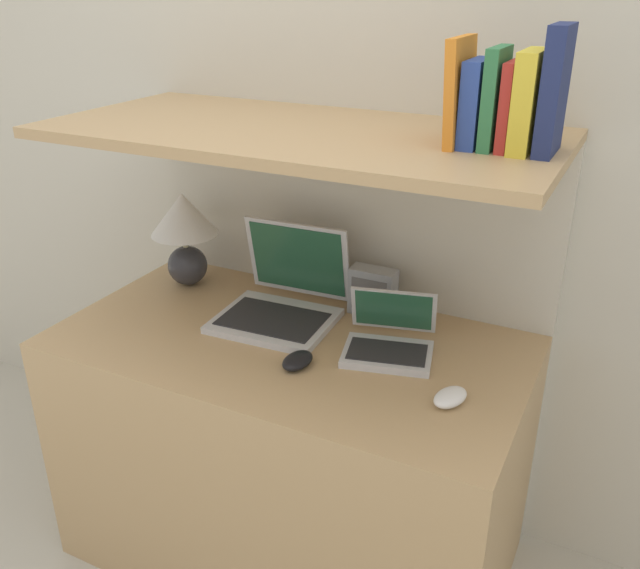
{
  "coord_description": "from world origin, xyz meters",
  "views": [
    {
      "loc": [
        0.8,
        -1.07,
        1.67
      ],
      "look_at": [
        0.1,
        0.35,
        0.95
      ],
      "focal_mm": 38.0,
      "sensor_mm": 36.0,
      "label": 1
    }
  ],
  "objects_px": {
    "router_box": "(373,292)",
    "book_green": "(495,98)",
    "table_lamp": "(184,228)",
    "book_red": "(510,106)",
    "computer_mouse": "(297,361)",
    "book_orange": "(460,92)",
    "book_navy": "(554,91)",
    "laptop_large": "(282,301)",
    "book_yellow": "(528,102)",
    "laptop_small": "(389,340)",
    "second_mouse": "(450,397)",
    "book_blue": "(476,103)"
  },
  "relations": [
    {
      "from": "second_mouse",
      "to": "book_navy",
      "type": "relative_size",
      "value": 0.44
    },
    {
      "from": "table_lamp",
      "to": "book_blue",
      "type": "relative_size",
      "value": 1.65
    },
    {
      "from": "table_lamp",
      "to": "computer_mouse",
      "type": "distance_m",
      "value": 0.66
    },
    {
      "from": "second_mouse",
      "to": "book_yellow",
      "type": "xyz_separation_m",
      "value": [
        0.06,
        0.17,
        0.65
      ]
    },
    {
      "from": "router_box",
      "to": "table_lamp",
      "type": "bearing_deg",
      "value": -173.72
    },
    {
      "from": "book_navy",
      "to": "table_lamp",
      "type": "bearing_deg",
      "value": 173.98
    },
    {
      "from": "book_green",
      "to": "book_orange",
      "type": "bearing_deg",
      "value": 180.0
    },
    {
      "from": "book_yellow",
      "to": "book_orange",
      "type": "relative_size",
      "value": 0.91
    },
    {
      "from": "computer_mouse",
      "to": "second_mouse",
      "type": "xyz_separation_m",
      "value": [
        0.4,
        0.01,
        0.0
      ]
    },
    {
      "from": "book_red",
      "to": "book_orange",
      "type": "bearing_deg",
      "value": 180.0
    },
    {
      "from": "router_box",
      "to": "laptop_small",
      "type": "bearing_deg",
      "value": -56.03
    },
    {
      "from": "router_box",
      "to": "book_orange",
      "type": "distance_m",
      "value": 0.69
    },
    {
      "from": "laptop_large",
      "to": "book_navy",
      "type": "distance_m",
      "value": 0.94
    },
    {
      "from": "router_box",
      "to": "book_red",
      "type": "distance_m",
      "value": 0.72
    },
    {
      "from": "table_lamp",
      "to": "router_box",
      "type": "bearing_deg",
      "value": 6.28
    },
    {
      "from": "router_box",
      "to": "book_red",
      "type": "relative_size",
      "value": 0.77
    },
    {
      "from": "book_red",
      "to": "book_orange",
      "type": "height_order",
      "value": "book_orange"
    },
    {
      "from": "second_mouse",
      "to": "book_green",
      "type": "distance_m",
      "value": 0.68
    },
    {
      "from": "book_navy",
      "to": "book_red",
      "type": "bearing_deg",
      "value": 180.0
    },
    {
      "from": "laptop_large",
      "to": "book_red",
      "type": "bearing_deg",
      "value": -4.14
    },
    {
      "from": "laptop_small",
      "to": "book_yellow",
      "type": "height_order",
      "value": "book_yellow"
    },
    {
      "from": "book_navy",
      "to": "book_orange",
      "type": "height_order",
      "value": "book_navy"
    },
    {
      "from": "laptop_large",
      "to": "book_green",
      "type": "relative_size",
      "value": 1.63
    },
    {
      "from": "table_lamp",
      "to": "book_orange",
      "type": "xyz_separation_m",
      "value": [
        0.87,
        -0.11,
        0.49
      ]
    },
    {
      "from": "table_lamp",
      "to": "book_green",
      "type": "xyz_separation_m",
      "value": [
        0.95,
        -0.11,
        0.48
      ]
    },
    {
      "from": "second_mouse",
      "to": "book_green",
      "type": "bearing_deg",
      "value": 92.08
    },
    {
      "from": "book_yellow",
      "to": "book_red",
      "type": "distance_m",
      "value": 0.04
    },
    {
      "from": "table_lamp",
      "to": "second_mouse",
      "type": "height_order",
      "value": "table_lamp"
    },
    {
      "from": "laptop_small",
      "to": "book_green",
      "type": "distance_m",
      "value": 0.67
    },
    {
      "from": "book_red",
      "to": "book_green",
      "type": "distance_m",
      "value": 0.04
    },
    {
      "from": "computer_mouse",
      "to": "book_red",
      "type": "relative_size",
      "value": 0.58
    },
    {
      "from": "laptop_large",
      "to": "book_green",
      "type": "height_order",
      "value": "book_green"
    },
    {
      "from": "router_box",
      "to": "book_yellow",
      "type": "bearing_deg",
      "value": -24.0
    },
    {
      "from": "book_orange",
      "to": "book_red",
      "type": "bearing_deg",
      "value": 0.0
    },
    {
      "from": "table_lamp",
      "to": "book_red",
      "type": "relative_size",
      "value": 1.64
    },
    {
      "from": "book_green",
      "to": "book_blue",
      "type": "relative_size",
      "value": 1.15
    },
    {
      "from": "book_yellow",
      "to": "book_green",
      "type": "xyz_separation_m",
      "value": [
        -0.07,
        0.0,
        0.0
      ]
    },
    {
      "from": "table_lamp",
      "to": "second_mouse",
      "type": "bearing_deg",
      "value": -16.35
    },
    {
      "from": "computer_mouse",
      "to": "book_green",
      "type": "bearing_deg",
      "value": 24.92
    },
    {
      "from": "second_mouse",
      "to": "book_yellow",
      "type": "distance_m",
      "value": 0.68
    },
    {
      "from": "table_lamp",
      "to": "laptop_large",
      "type": "bearing_deg",
      "value": -10.18
    },
    {
      "from": "laptop_large",
      "to": "book_blue",
      "type": "relative_size",
      "value": 1.87
    },
    {
      "from": "router_box",
      "to": "book_green",
      "type": "bearing_deg",
      "value": -28.28
    },
    {
      "from": "router_box",
      "to": "book_navy",
      "type": "distance_m",
      "value": 0.79
    },
    {
      "from": "laptop_large",
      "to": "book_orange",
      "type": "height_order",
      "value": "book_orange"
    },
    {
      "from": "router_box",
      "to": "book_yellow",
      "type": "relative_size",
      "value": 0.68
    },
    {
      "from": "book_yellow",
      "to": "book_orange",
      "type": "distance_m",
      "value": 0.15
    },
    {
      "from": "router_box",
      "to": "book_navy",
      "type": "xyz_separation_m",
      "value": [
        0.46,
        -0.18,
        0.63
      ]
    },
    {
      "from": "book_yellow",
      "to": "book_red",
      "type": "height_order",
      "value": "book_yellow"
    },
    {
      "from": "laptop_large",
      "to": "router_box",
      "type": "distance_m",
      "value": 0.27
    }
  ]
}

